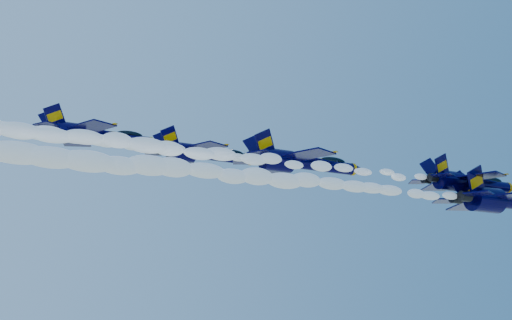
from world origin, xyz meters
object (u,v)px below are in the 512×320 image
jet_second (469,182)px  jet_fourth (204,154)px  jet_third (302,162)px  jet_fifth (96,135)px  jet_lead (509,201)px

jet_second → jet_fourth: (-26.01, 20.90, 5.06)m
jet_third → jet_fourth: jet_fourth is taller
jet_third → jet_fifth: jet_fifth is taller
jet_third → jet_fifth: size_ratio=0.99×
jet_lead → jet_third: 25.46m
jet_third → jet_second: bearing=-28.5°
jet_second → jet_third: jet_third is taller
jet_fourth → jet_lead: bearing=-37.6°
jet_fifth → jet_second: bearing=-37.3°
jet_fifth → jet_lead: bearing=-36.5°
jet_lead → jet_fourth: bearing=142.4°
jet_second → jet_fifth: (-38.29, 29.12, 8.01)m
jet_fifth → jet_fourth: bearing=-33.8°
jet_second → jet_fifth: jet_fifth is taller
jet_lead → jet_fourth: size_ratio=1.22×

